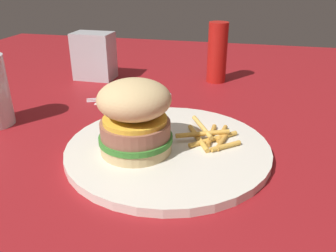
% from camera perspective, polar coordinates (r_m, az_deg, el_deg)
% --- Properties ---
extents(ground_plane, '(1.60, 1.60, 0.00)m').
position_cam_1_polar(ground_plane, '(0.51, 1.30, -3.97)').
color(ground_plane, maroon).
extents(plate, '(0.29, 0.29, 0.01)m').
position_cam_1_polar(plate, '(0.50, 0.00, -3.73)').
color(plate, silver).
rests_on(plate, ground_plane).
extents(sandwich, '(0.10, 0.10, 0.10)m').
position_cam_1_polar(sandwich, '(0.47, -5.45, 1.55)').
color(sandwich, tan).
rests_on(sandwich, plate).
extents(fries_pile, '(0.09, 0.10, 0.01)m').
position_cam_1_polar(fries_pile, '(0.52, 6.99, -1.66)').
color(fries_pile, gold).
rests_on(fries_pile, plate).
extents(napkin, '(0.11, 0.11, 0.00)m').
position_cam_1_polar(napkin, '(0.72, -6.31, 4.78)').
color(napkin, white).
rests_on(napkin, ground_plane).
extents(fork, '(0.16, 0.09, 0.00)m').
position_cam_1_polar(fork, '(0.72, -6.44, 4.96)').
color(fork, silver).
rests_on(fork, napkin).
extents(napkin_dispenser, '(0.09, 0.06, 0.11)m').
position_cam_1_polar(napkin_dispenser, '(0.84, -12.01, 11.15)').
color(napkin_dispenser, '#B7BABF').
rests_on(napkin_dispenser, ground_plane).
extents(ketchup_bottle, '(0.04, 0.04, 0.13)m').
position_cam_1_polar(ketchup_bottle, '(0.81, 8.08, 11.82)').
color(ketchup_bottle, '#B21914').
rests_on(ketchup_bottle, ground_plane).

